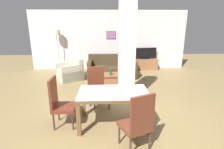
# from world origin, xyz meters

# --- Properties ---
(ground_plane) EXTENTS (18.00, 18.00, 0.00)m
(ground_plane) POSITION_xyz_m (0.00, 0.00, 0.00)
(ground_plane) COLOR olive
(back_wall) EXTENTS (7.20, 0.09, 2.70)m
(back_wall) POSITION_xyz_m (0.00, 4.95, 1.35)
(back_wall) COLOR silver
(back_wall) RESTS_ON ground_plane
(divider_pillar) EXTENTS (0.44, 0.38, 2.70)m
(divider_pillar) POSITION_xyz_m (0.42, 1.35, 1.35)
(divider_pillar) COLOR silver
(divider_pillar) RESTS_ON ground_plane
(dining_table) EXTENTS (1.45, 0.87, 0.75)m
(dining_table) POSITION_xyz_m (0.00, 0.00, 0.59)
(dining_table) COLOR brown
(dining_table) RESTS_ON ground_plane
(dining_chair_far_left) EXTENTS (0.60, 0.60, 1.05)m
(dining_chair_far_left) POSITION_xyz_m (-0.36, 0.85, 0.55)
(dining_chair_far_left) COLOR brown
(dining_chair_far_left) RESTS_ON ground_plane
(dining_chair_near_right) EXTENTS (0.61, 0.61, 1.05)m
(dining_chair_near_right) POSITION_xyz_m (0.36, -0.83, 0.55)
(dining_chair_near_right) COLOR brown
(dining_chair_near_right) RESTS_ON ground_plane
(dining_chair_head_left) EXTENTS (0.46, 0.46, 1.05)m
(dining_chair_head_left) POSITION_xyz_m (-1.11, 0.00, 0.55)
(dining_chair_head_left) COLOR #60281B
(dining_chair_head_left) RESTS_ON ground_plane
(sofa) EXTENTS (1.94, 0.90, 0.88)m
(sofa) POSITION_xyz_m (0.10, 3.60, 0.30)
(sofa) COLOR #43341F
(sofa) RESTS_ON ground_plane
(armchair) EXTENTS (1.16, 1.16, 0.82)m
(armchair) POSITION_xyz_m (-1.51, 3.25, 0.29)
(armchair) COLOR #BDB8A1
(armchair) RESTS_ON ground_plane
(coffee_table) EXTENTS (0.57, 0.57, 0.42)m
(coffee_table) POSITION_xyz_m (-0.00, 2.49, 0.21)
(coffee_table) COLOR brown
(coffee_table) RESTS_ON ground_plane
(bottle) EXTENTS (0.06, 0.06, 0.25)m
(bottle) POSITION_xyz_m (0.01, 2.35, 0.51)
(bottle) COLOR #194C23
(bottle) RESTS_ON coffee_table
(tv_stand) EXTENTS (1.20, 0.40, 0.52)m
(tv_stand) POSITION_xyz_m (1.69, 4.67, 0.26)
(tv_stand) COLOR #8F5F3B
(tv_stand) RESTS_ON ground_plane
(tv_screen) EXTENTS (1.09, 0.26, 0.51)m
(tv_screen) POSITION_xyz_m (1.69, 4.67, 0.77)
(tv_screen) COLOR black
(tv_screen) RESTS_ON tv_stand
(floor_lamp) EXTENTS (0.33, 0.33, 1.84)m
(floor_lamp) POSITION_xyz_m (-2.30, 4.60, 1.55)
(floor_lamp) COLOR #B7B7BC
(floor_lamp) RESTS_ON ground_plane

